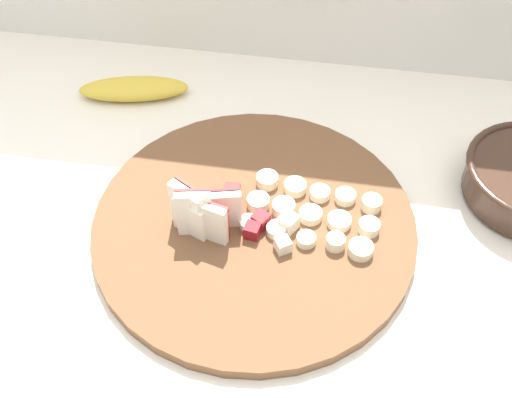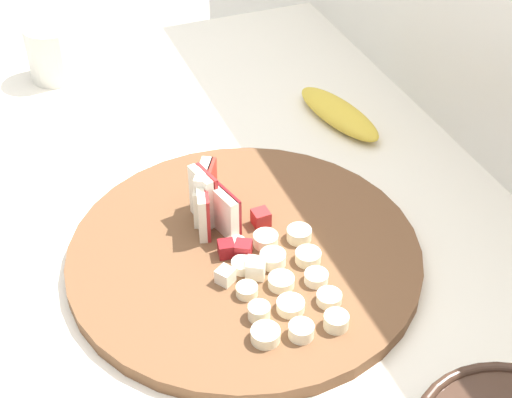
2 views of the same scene
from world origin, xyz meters
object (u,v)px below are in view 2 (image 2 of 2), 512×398
Objects in this scene: small_jar at (53,52)px; banana_slice_rows at (285,282)px; apple_wedge_fan at (208,201)px; cutting_board at (244,255)px; apple_dice_pile at (245,251)px; banana_peel at (339,113)px.

banana_slice_rows is at bearing 14.36° from small_jar.
apple_wedge_fan is 1.02× the size of small_jar.
small_jar is at bearing -165.87° from cutting_board.
apple_dice_pile is (0.01, -0.00, 0.02)m from cutting_board.
banana_slice_rows reaches higher than banana_peel.
apple_wedge_fan is at bearing 13.43° from small_jar.
apple_wedge_fan is at bearing -162.63° from banana_slice_rows.
apple_dice_pile reaches higher than banana_slice_rows.
cutting_board is 0.08m from apple_wedge_fan.
banana_peel is at bearing 52.05° from small_jar.
small_jar is (-0.44, -0.11, -0.00)m from apple_wedge_fan.
banana_peel is (-0.16, 0.25, -0.03)m from apple_wedge_fan.
apple_dice_pile is 1.19× the size of small_jar.
banana_peel reaches higher than cutting_board.
apple_wedge_fan is 0.51× the size of banana_slice_rows.
apple_wedge_fan reaches higher than banana_peel.
cutting_board is at bearing -45.70° from banana_peel.
apple_dice_pile is 0.59× the size of banana_slice_rows.
apple_dice_pile is 0.61× the size of banana_peel.
banana_peel is (-0.30, 0.21, -0.01)m from banana_slice_rows.
cutting_board is at bearing 14.13° from small_jar.
small_jar is at bearing -166.59° from apple_dice_pile.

